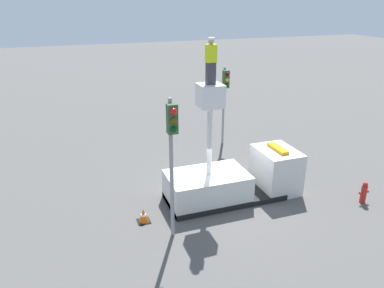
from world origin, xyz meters
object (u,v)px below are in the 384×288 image
at_px(traffic_light_across, 225,91).
at_px(traffic_cone_rear, 144,216).
at_px(bucket_truck, 234,179).
at_px(worker, 211,61).
at_px(traffic_light_pole, 172,144).
at_px(fire_hydrant, 364,192).

relative_size(traffic_light_across, traffic_cone_rear, 8.21).
distance_m(traffic_light_across, traffic_cone_rear, 9.69).
bearing_deg(traffic_light_across, bucket_truck, -110.07).
relative_size(bucket_truck, traffic_light_across, 1.28).
bearing_deg(bucket_truck, worker, 180.00).
relative_size(traffic_light_pole, fire_hydrant, 5.42).
bearing_deg(traffic_light_pole, traffic_cone_rear, 121.23).
height_order(traffic_light_pole, traffic_cone_rear, traffic_light_pole).
bearing_deg(traffic_cone_rear, worker, 11.68).
xyz_separation_m(worker, traffic_light_pole, (-2.19, -2.00, -2.32)).
height_order(bucket_truck, traffic_light_across, bucket_truck).
bearing_deg(worker, fire_hydrant, -20.48).
height_order(bucket_truck, traffic_light_pole, traffic_light_pole).
height_order(traffic_light_pole, fire_hydrant, traffic_light_pole).
height_order(worker, traffic_cone_rear, worker).
bearing_deg(fire_hydrant, traffic_light_pole, 177.71).
bearing_deg(traffic_light_across, worker, -119.54).
bearing_deg(worker, traffic_cone_rear, -168.32).
bearing_deg(worker, traffic_light_across, 60.46).
relative_size(bucket_truck, traffic_cone_rear, 10.53).
height_order(worker, fire_hydrant, worker).
bearing_deg(traffic_light_pole, traffic_light_across, 55.07).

